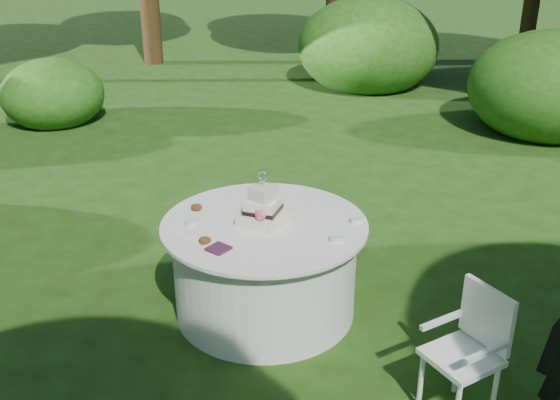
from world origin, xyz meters
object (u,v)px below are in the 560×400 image
object	(u,v)px
cake	(263,210)
chair	(471,343)
napkins	(219,249)
table	(265,267)

from	to	relation	value
cake	chair	world-z (taller)	cake
napkins	table	bearing A→B (deg)	92.21
table	cake	xyz separation A→B (m)	(0.00, -0.01, 0.50)
table	napkins	bearing A→B (deg)	-87.79
napkins	cake	world-z (taller)	cake
table	chair	xyz separation A→B (m)	(1.71, -0.10, 0.13)
napkins	chair	distance (m)	1.76
napkins	cake	bearing A→B (deg)	92.27
cake	napkins	bearing A→B (deg)	-87.73
napkins	table	world-z (taller)	napkins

